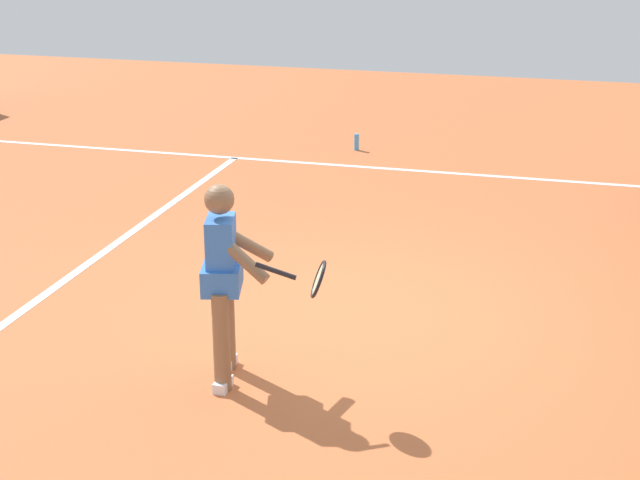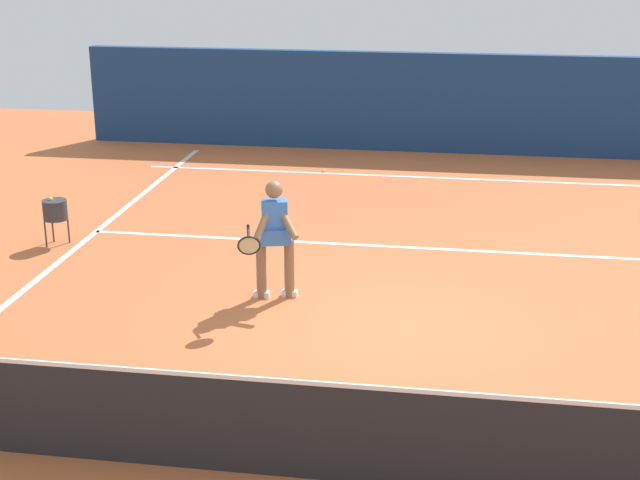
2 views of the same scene
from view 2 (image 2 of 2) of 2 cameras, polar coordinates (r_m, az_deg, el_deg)
The scene contains 9 objects.
ground_plane at distance 11.23m, azimuth 3.99°, elevation -5.29°, with size 24.84×24.84×0.00m, color #C66638.
court_back_wall at distance 19.82m, azimuth 6.52°, elevation 8.37°, with size 14.63×0.24×2.08m, color navy.
baseline_marking at distance 17.89m, azimuth 6.05°, elevation 3.87°, with size 10.63×0.10×0.01m, color white.
service_line_marking at distance 13.94m, azimuth 5.08°, elevation -0.43°, with size 9.63×0.10×0.01m, color white.
sideline_right_marking at distance 12.54m, azimuth -18.53°, elevation -3.61°, with size 0.10×17.11×0.01m, color white.
court_net at distance 8.05m, azimuth 1.87°, elevation -11.76°, with size 10.31×0.08×1.03m.
tennis_player at distance 11.76m, azimuth -2.83°, elevation 0.28°, with size 0.67×1.06×1.55m.
tennis_ball_mid at distance 18.15m, azimuth 0.21°, elevation 4.28°, with size 0.07×0.07×0.07m, color #D1E533.
ball_hopper at distance 14.38m, azimuth -15.95°, elevation 1.77°, with size 0.36×0.36×0.74m.
Camera 2 is at (-0.83, 10.23, 4.56)m, focal length 52.16 mm.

